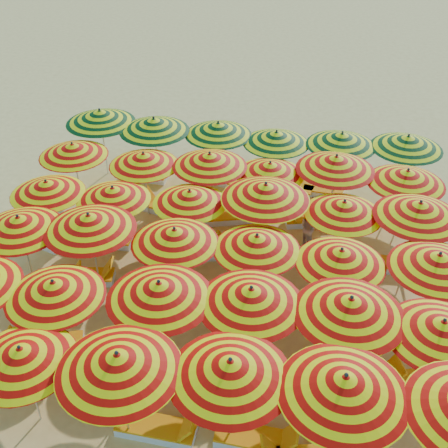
{
  "coord_description": "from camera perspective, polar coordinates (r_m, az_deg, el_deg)",
  "views": [
    {
      "loc": [
        1.95,
        -11.97,
        10.61
      ],
      "look_at": [
        0.0,
        0.5,
        1.6
      ],
      "focal_mm": 45.0,
      "sensor_mm": 36.0,
      "label": 1
    }
  ],
  "objects": [
    {
      "name": "umbrella_4",
      "position": [
        10.81,
        12.14,
        -15.69
      ],
      "size": [
        2.86,
        2.86,
        2.64
      ],
      "color": "silver",
      "rests_on": "ground"
    },
    {
      "name": "umbrella_32",
      "position": [
        19.37,
        -0.6,
        9.65
      ],
      "size": [
        2.73,
        2.73,
        2.46
      ],
      "color": "silver",
      "rests_on": "ground"
    },
    {
      "name": "lounger_11",
      "position": [
        15.18,
        9.02,
        -8.6
      ],
      "size": [
        1.8,
        0.83,
        0.69
      ],
      "rotation": [
        0.0,
        0.0,
        -0.15
      ],
      "color": "white",
      "rests_on": "ground"
    },
    {
      "name": "umbrella_26",
      "position": [
        17.4,
        -1.46,
        6.52
      ],
      "size": [
        2.94,
        2.94,
        2.47
      ],
      "color": "silver",
      "rests_on": "ground"
    },
    {
      "name": "lounger_5",
      "position": [
        14.8,
        -17.66,
        -11.68
      ],
      "size": [
        1.83,
        1.07,
        0.69
      ],
      "rotation": [
        0.0,
        0.0,
        3.44
      ],
      "color": "white",
      "rests_on": "ground"
    },
    {
      "name": "lounger_2",
      "position": [
        12.55,
        3.46,
        -21.03
      ],
      "size": [
        1.77,
        0.69,
        0.69
      ],
      "rotation": [
        0.0,
        0.0,
        -0.07
      ],
      "color": "white",
      "rests_on": "ground"
    },
    {
      "name": "umbrella_29",
      "position": [
        17.4,
        18.08,
        4.57
      ],
      "size": [
        3.02,
        3.02,
        2.45
      ],
      "color": "silver",
      "rests_on": "ground"
    },
    {
      "name": "lounger_8",
      "position": [
        16.43,
        -16.95,
        -5.91
      ],
      "size": [
        1.83,
        1.14,
        0.69
      ],
      "rotation": [
        0.0,
        0.0,
        0.35
      ],
      "color": "white",
      "rests_on": "ground"
    },
    {
      "name": "lounger_15",
      "position": [
        16.83,
        1.87,
        -2.93
      ],
      "size": [
        1.76,
        0.65,
        0.69
      ],
      "rotation": [
        0.0,
        0.0,
        3.1
      ],
      "color": "white",
      "rests_on": "ground"
    },
    {
      "name": "umbrella_23",
      "position": [
        15.84,
        19.23,
        1.38
      ],
      "size": [
        2.49,
        2.49,
        2.54
      ],
      "color": "silver",
      "rests_on": "ground"
    },
    {
      "name": "umbrella_13",
      "position": [
        14.86,
        -13.54,
        0.18
      ],
      "size": [
        3.09,
        3.09,
        2.56
      ],
      "color": "silver",
      "rests_on": "ground"
    },
    {
      "name": "lounger_18",
      "position": [
        18.32,
        0.13,
        0.71
      ],
      "size": [
        1.82,
        1.03,
        0.69
      ],
      "rotation": [
        0.0,
        0.0,
        3.42
      ],
      "color": "white",
      "rests_on": "ground"
    },
    {
      "name": "umbrella_16",
      "position": [
        13.89,
        11.8,
        -3.28
      ],
      "size": [
        2.71,
        2.71,
        2.36
      ],
      "color": "silver",
      "rests_on": "ground"
    },
    {
      "name": "lounger_10",
      "position": [
        15.5,
        -6.62,
        -7.24
      ],
      "size": [
        1.76,
        0.68,
        0.69
      ],
      "rotation": [
        0.0,
        0.0,
        0.06
      ],
      "color": "white",
      "rests_on": "ground"
    },
    {
      "name": "beachgoer_b",
      "position": [
        17.15,
        8.68,
        -0.37
      ],
      "size": [
        0.81,
        0.83,
        1.34
      ],
      "primitive_type": "imported",
      "rotation": [
        0.0,
        0.0,
        2.26
      ],
      "color": "tan",
      "rests_on": "ground"
    },
    {
      "name": "lounger_7",
      "position": [
        13.94,
        16.93,
        -15.25
      ],
      "size": [
        1.83,
        1.04,
        0.69
      ],
      "rotation": [
        0.0,
        0.0,
        3.42
      ],
      "color": "white",
      "rests_on": "ground"
    },
    {
      "name": "umbrella_7",
      "position": [
        13.21,
        -16.88,
        -6.35
      ],
      "size": [
        2.29,
        2.29,
        2.41
      ],
      "color": "silver",
      "rests_on": "ground"
    },
    {
      "name": "umbrella_28",
      "position": [
        17.42,
        11.3,
        6.11
      ],
      "size": [
        2.72,
        2.72,
        2.56
      ],
      "color": "silver",
      "rests_on": "ground"
    },
    {
      "name": "umbrella_33",
      "position": [
        19.0,
        5.34,
        8.74
      ],
      "size": [
        2.36,
        2.36,
        2.38
      ],
      "color": "silver",
      "rests_on": "ground"
    },
    {
      "name": "lounger_12",
      "position": [
        18.27,
        -18.0,
        -1.41
      ],
      "size": [
        1.83,
        1.16,
        0.69
      ],
      "rotation": [
        0.0,
        0.0,
        -0.36
      ],
      "color": "white",
      "rests_on": "ground"
    },
    {
      "name": "umbrella_14",
      "position": [
        14.26,
        -5.03,
        -1.23
      ],
      "size": [
        2.55,
        2.55,
        2.4
      ],
      "color": "silver",
      "rests_on": "ground"
    },
    {
      "name": "lounger_6",
      "position": [
        13.77,
        14.1,
        -15.42
      ],
      "size": [
        1.83,
        1.11,
        0.69
      ],
      "rotation": [
        0.0,
        0.0,
        0.33
      ],
      "color": "white",
      "rests_on": "ground"
    },
    {
      "name": "umbrella_34",
      "position": [
        19.06,
        11.86,
        8.42
      ],
      "size": [
        2.49,
        2.49,
        2.46
      ],
      "color": "silver",
      "rests_on": "ground"
    },
    {
      "name": "umbrella_25",
      "position": [
        17.84,
        -8.16,
        6.51
      ],
      "size": [
        2.9,
        2.9,
        2.35
      ],
      "color": "silver",
      "rests_on": "ground"
    },
    {
      "name": "lounger_22",
      "position": [
        20.0,
        6.49,
        3.73
      ],
      "size": [
        1.82,
        0.99,
        0.69
      ],
      "rotation": [
        0.0,
        0.0,
        2.89
      ],
      "color": "white",
      "rests_on": "ground"
    },
    {
      "name": "umbrella_22",
      "position": [
        15.72,
        12.08,
        1.61
      ],
      "size": [
        2.32,
        2.32,
        2.32
      ],
      "color": "silver",
      "rests_on": "ground"
    },
    {
      "name": "umbrella_11",
      "position": [
        12.54,
        21.28,
        -9.9
      ],
      "size": [
        2.45,
        2.45,
        2.46
      ],
      "color": "silver",
      "rests_on": "ground"
    },
    {
      "name": "umbrella_21",
      "position": [
        15.57,
        4.24,
        3.3
      ],
      "size": [
        3.26,
        3.26,
        2.65
      ],
      "color": "silver",
      "rests_on": "ground"
    },
    {
      "name": "umbrella_2",
      "position": [
        11.12,
        -10.72,
        -13.67
      ],
      "size": [
        3.07,
        3.07,
        2.62
      ],
      "color": "silver",
      "rests_on": "ground"
    },
    {
      "name": "lounger_14",
      "position": [
        16.87,
        -1.33,
        -2.8
      ],
      "size": [
        1.82,
        1.02,
        0.69
      ],
      "rotation": [
        0.0,
        0.0,
        0.27
      ],
      "color": "white",
      "rests_on": "ground"
    },
    {
      "name": "umbrella_30",
      "position": [
        20.42,
        -12.47,
        10.61
      ],
      "size": [
        2.75,
        2.75,
        2.6
      ],
      "color": "silver",
      "rests_on": "ground"
    },
    {
      "name": "umbrella_35",
      "position": [
        19.36,
        18.13,
        7.91
      ],
      "size": [
        2.61,
        2.61,
        2.49
      ],
      "color": "silver",
      "rests_on": "ground"
    },
    {
      "name": "umbrella_15",
      "position": [
        14.05,
        3.35,
        -1.89
      ],
      "size": [
        2.66,
        2.66,
        2.37
      ],
      "color": "silver",
      "rests_on": "ground"
    },
    {
      "name": "lounger_19",
      "position": [
        18.43,
        8.71,
        0.47
      ],
      "size": [
        1.82,
        0.98,
        0.69
      ],
      "rotation": [
        0.0,
        0.0,
        3.38
      ],
      "color": "white",
      "rests_on": "ground"
    },
    {
      "name": "umbrella_8",
      "position": [
        12.51,
        -6.59,
        -6.72
      ],
      "size": [
        3.14,
        3.14,
        2.56
      ],
      "color": "silver",
      "rests_on": "ground"
    },
    {
      "name": "umbrella_18",
      "position": [
        17.08,
        -17.55,
        3.56
      ],
      "size": [
        2.33,
        2.33,
        2.31
      ],
      "color": "silver",
      "rests_on": "ground"
    },
    {
      "name": "umbrella_27",
      "position": [
        17.33,
        4.7,
        5.62
      ],
      "size": [
        2.69,
        2.69,
        2.28
      ],
      "color": "silver",
      "rests_on": "ground"
    },
    {
      "name": "lounger_23",
      "position": [
        20.0,
        9.47,
        3.45
      ],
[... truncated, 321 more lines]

